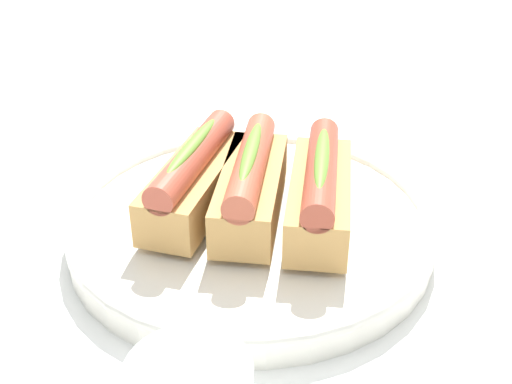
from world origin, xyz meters
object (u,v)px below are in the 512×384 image
(hotdog_front, at_px, (194,178))
(hotdog_side, at_px, (320,191))
(serving_bowl, at_px, (256,224))
(hotdog_back, at_px, (256,184))

(hotdog_front, relative_size, hotdog_side, 1.04)
(serving_bowl, xyz_separation_m, hotdog_back, (-0.00, 0.00, 0.04))
(serving_bowl, height_order, hotdog_back, hotdog_back)
(hotdog_back, bearing_deg, hotdog_front, -94.23)
(hotdog_front, xyz_separation_m, hotdog_side, (0.01, 0.11, 0.00))
(hotdog_side, bearing_deg, hotdog_front, -94.23)
(serving_bowl, bearing_deg, hotdog_back, 159.44)
(hotdog_back, relative_size, hotdog_side, 1.00)
(hotdog_front, relative_size, hotdog_back, 1.04)
(hotdog_back, bearing_deg, serving_bowl, -20.56)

